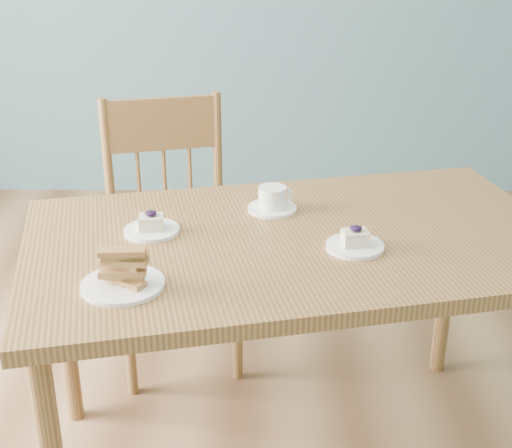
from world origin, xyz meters
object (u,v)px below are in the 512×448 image
dining_chair (172,234)px  biscotti_plate (122,274)px  cheesecake_plate_far (152,227)px  cheesecake_plate_near (355,243)px  coffee_cup (273,200)px  dining_table (295,261)px

dining_chair → biscotti_plate: bearing=-104.1°
biscotti_plate → cheesecake_plate_far: bearing=85.6°
cheesecake_plate_near → cheesecake_plate_far: (-0.56, 0.10, -0.00)m
dining_chair → cheesecake_plate_near: 0.95m
cheesecake_plate_far → biscotti_plate: biscotti_plate is taller
coffee_cup → dining_chair: bearing=105.7°
cheesecake_plate_far → coffee_cup: size_ratio=1.05×
dining_table → dining_chair: (-0.43, 0.61, -0.20)m
dining_table → dining_chair: dining_chair is taller
cheesecake_plate_near → dining_chair: bearing=130.1°
dining_table → cheesecake_plate_far: size_ratio=10.56×
coffee_cup → dining_table: bearing=-95.7°
dining_table → dining_chair: 0.77m
dining_table → cheesecake_plate_far: 0.41m
dining_table → coffee_cup: size_ratio=11.12×
coffee_cup → biscotti_plate: 0.60m
dining_table → coffee_cup: (-0.06, 0.18, 0.11)m
cheesecake_plate_near → cheesecake_plate_far: bearing=170.1°
coffee_cup → biscotti_plate: biscotti_plate is taller
dining_chair → cheesecake_plate_far: bearing=-101.6°
coffee_cup → biscotti_plate: (-0.36, -0.48, 0.00)m
cheesecake_plate_near → cheesecake_plate_far: same height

